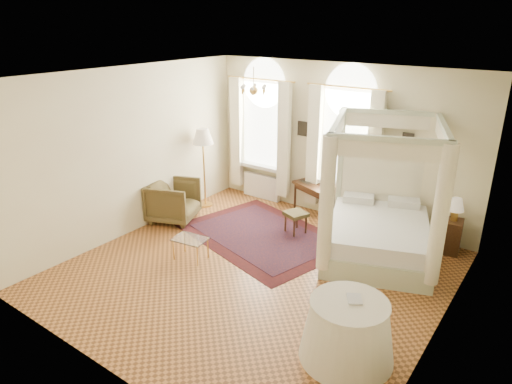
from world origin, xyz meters
TOP-DOWN VIEW (x-y plane):
  - ground at (0.00, 0.00)m, footprint 6.00×6.00m
  - room_walls at (0.00, 0.00)m, footprint 6.00×6.00m
  - window_left at (-1.90, 2.87)m, footprint 1.62×0.27m
  - window_right at (0.20, 2.87)m, footprint 1.62×0.27m
  - chandelier at (-0.90, 1.20)m, footprint 0.51×0.45m
  - wall_pictures at (0.09, 2.97)m, footprint 2.54×0.03m
  - canopy_bed at (1.49, 1.76)m, footprint 2.54×2.80m
  - nightstand at (2.49, 2.70)m, footprint 0.50×0.46m
  - nightstand_lamp at (2.54, 2.73)m, footprint 0.29×0.29m
  - writing_desk at (-0.35, 2.70)m, footprint 1.09×0.82m
  - laptop at (-0.56, 2.73)m, footprint 0.37×0.29m
  - stool at (-0.22, 1.72)m, footprint 0.52×0.52m
  - armchair at (-2.70, 0.74)m, footprint 1.25×1.24m
  - coffee_table at (-1.21, -0.32)m, footprint 0.65×0.50m
  - floor_lamp at (-2.70, 1.75)m, footprint 0.47×0.47m
  - oriental_rug at (-0.69, 1.21)m, footprint 3.66×3.03m
  - side_table at (2.20, -1.04)m, footprint 1.22×1.22m
  - book at (2.14, -1.01)m, footprint 0.28×0.30m

SIDE VIEW (x-z plane):
  - ground at x=0.00m, z-range 0.00..0.00m
  - oriental_rug at x=-0.69m, z-range 0.00..0.01m
  - nightstand at x=2.49m, z-range 0.00..0.64m
  - coffee_table at x=-1.21m, z-range 0.16..0.57m
  - stool at x=-0.22m, z-range 0.15..0.61m
  - side_table at x=2.20m, z-range -0.01..0.82m
  - armchair at x=-2.70m, z-range 0.00..0.88m
  - canopy_bed at x=1.49m, z-range -0.69..1.83m
  - writing_desk at x=-0.35m, z-range 0.26..0.99m
  - laptop at x=-0.56m, z-range 0.73..0.75m
  - book at x=2.14m, z-range 0.83..0.85m
  - nightstand_lamp at x=2.54m, z-range 0.71..1.14m
  - window_left at x=-1.90m, z-range -0.16..3.13m
  - window_right at x=0.20m, z-range -0.16..3.13m
  - floor_lamp at x=-2.70m, z-range 0.65..2.48m
  - wall_pictures at x=0.09m, z-range 1.70..2.09m
  - room_walls at x=0.00m, z-range -1.02..4.98m
  - chandelier at x=-0.90m, z-range 2.66..3.16m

